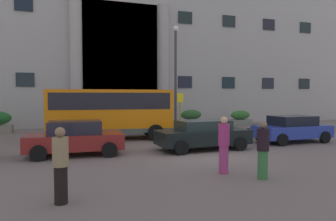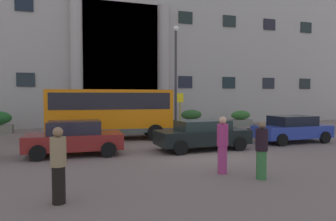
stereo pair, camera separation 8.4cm
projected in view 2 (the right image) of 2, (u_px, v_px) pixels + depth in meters
name	position (u px, v px, depth m)	size (l,w,h in m)	color
ground_plane	(200.00, 154.00, 13.50)	(80.00, 64.00, 0.12)	#655452
office_building_facade	(127.00, 34.00, 29.73)	(42.60, 9.72, 16.85)	#9D9593
orange_minibus	(111.00, 110.00, 17.69)	(7.02, 3.05, 2.83)	orange
bus_stop_sign	(180.00, 109.00, 20.54)	(0.44, 0.08, 2.66)	#9F9719
hedge_planter_west	(191.00, 119.00, 24.44)	(1.79, 0.83, 1.39)	slate
hedge_planter_entrance_left	(241.00, 118.00, 25.84)	(1.84, 0.75, 1.26)	slate
hedge_planter_far_west	(129.00, 120.00, 23.28)	(1.54, 0.71, 1.45)	slate
hedge_planter_east	(80.00, 122.00, 21.78)	(1.94, 0.98, 1.40)	slate
parked_sedan_far	(74.00, 138.00, 12.92)	(3.95, 2.05, 1.43)	maroon
parked_hatchback_near	(292.00, 129.00, 16.49)	(4.14, 2.04, 1.42)	#263898
white_taxi_kerbside	(202.00, 134.00, 14.24)	(4.35, 2.09, 1.36)	black
motorcycle_far_end	(260.00, 131.00, 17.94)	(2.06, 0.72, 0.89)	black
pedestrian_man_crossing	(262.00, 150.00, 9.16)	(0.36, 0.36, 1.73)	#306534
pedestrian_man_red_shirt	(223.00, 145.00, 9.84)	(0.36, 0.36, 1.83)	#9D326C
pedestrian_woman_with_bag	(58.00, 165.00, 7.07)	(0.36, 0.36, 1.77)	black
lamppost_plaza_centre	(176.00, 70.00, 22.23)	(0.40, 0.40, 7.51)	#36353D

